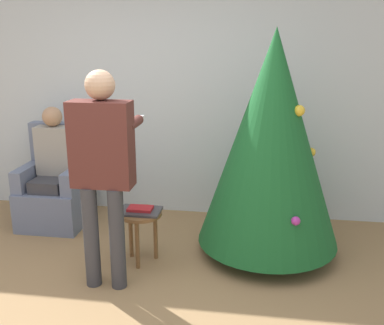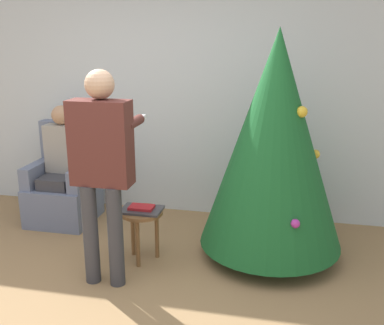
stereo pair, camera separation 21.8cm
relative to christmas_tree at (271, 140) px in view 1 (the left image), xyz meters
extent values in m
cube|color=silver|center=(-1.15, 0.89, 0.30)|extent=(8.00, 0.06, 2.70)
cylinder|color=brown|center=(0.00, 0.00, -0.99)|extent=(0.10, 0.10, 0.12)
cone|color=#195B28|center=(0.00, 0.00, 0.00)|extent=(1.24, 1.24, 1.86)
sphere|color=#B23399|center=(0.21, -0.46, -0.54)|extent=(0.07, 0.07, 0.07)
sphere|color=red|center=(-0.17, 0.21, 0.16)|extent=(0.10, 0.10, 0.10)
sphere|color=gold|center=(0.21, -0.11, 0.28)|extent=(0.09, 0.09, 0.09)
sphere|color=gold|center=(0.35, 0.10, -0.12)|extent=(0.08, 0.08, 0.08)
cube|color=slate|center=(-2.17, 0.31, -0.85)|extent=(0.64, 0.63, 0.40)
cube|color=slate|center=(-2.17, 0.55, -0.34)|extent=(0.64, 0.14, 0.63)
cube|color=slate|center=(-2.43, 0.31, -0.54)|extent=(0.12, 0.57, 0.23)
cube|color=slate|center=(-1.92, 0.31, -0.54)|extent=(0.12, 0.57, 0.23)
cylinder|color=#38383D|center=(-2.27, 0.11, -0.85)|extent=(0.11, 0.11, 0.40)
cylinder|color=#38383D|center=(-2.07, 0.11, -0.85)|extent=(0.11, 0.11, 0.40)
cube|color=#38383D|center=(-2.17, 0.26, -0.59)|extent=(0.32, 0.40, 0.12)
cube|color=gray|center=(-2.17, 0.41, -0.28)|extent=(0.36, 0.20, 0.50)
sphere|color=tan|center=(-2.17, 0.41, 0.07)|extent=(0.20, 0.20, 0.20)
cylinder|color=#38383D|center=(-1.36, -0.77, -0.65)|extent=(0.12, 0.12, 0.82)
cylinder|color=#38383D|center=(-1.15, -0.77, -0.65)|extent=(0.12, 0.12, 0.82)
cube|color=#562823|center=(-1.26, -0.71, 0.09)|extent=(0.46, 0.20, 0.65)
sphere|color=tan|center=(-1.26, -0.67, 0.52)|extent=(0.22, 0.22, 0.22)
cylinder|color=#562823|center=(-1.45, -0.52, 0.21)|extent=(0.08, 0.30, 0.08)
cylinder|color=#562823|center=(-1.06, -0.52, 0.21)|extent=(0.08, 0.30, 0.08)
cube|color=white|center=(-1.06, -0.33, 0.21)|extent=(0.04, 0.14, 0.04)
cylinder|color=brown|center=(-1.08, -0.34, -0.61)|extent=(0.37, 0.37, 0.03)
cylinder|color=brown|center=(-1.08, -0.47, -0.84)|extent=(0.04, 0.04, 0.43)
cylinder|color=brown|center=(-0.97, -0.27, -0.84)|extent=(0.04, 0.04, 0.43)
cylinder|color=brown|center=(-1.19, -0.27, -0.84)|extent=(0.04, 0.04, 0.43)
cube|color=#38383D|center=(-1.08, -0.34, -0.58)|extent=(0.35, 0.24, 0.02)
cube|color=#B21E23|center=(-1.08, -0.34, -0.56)|extent=(0.21, 0.13, 0.02)
camera|label=1|loc=(-0.11, -3.80, 0.88)|focal=42.00mm
camera|label=2|loc=(0.11, -3.76, 0.88)|focal=42.00mm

